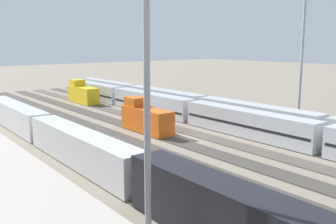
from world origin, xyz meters
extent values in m
plane|color=#756B5B|center=(0.00, 0.00, 0.00)|extent=(400.00, 400.00, 0.00)
cube|color=#3D3833|center=(0.00, -17.50, 0.06)|extent=(140.00, 2.80, 0.12)
cube|color=#3D3833|center=(0.00, -12.50, 0.06)|extent=(140.00, 2.80, 0.12)
cube|color=#3D3833|center=(0.00, -7.50, 0.06)|extent=(140.00, 2.80, 0.12)
cube|color=#4C443D|center=(0.00, -2.50, 0.06)|extent=(140.00, 2.80, 0.12)
cube|color=#3D3833|center=(0.00, 2.50, 0.06)|extent=(140.00, 2.80, 0.12)
cube|color=#3D3833|center=(0.00, 7.50, 0.06)|extent=(140.00, 2.80, 0.12)
cube|color=#4C443D|center=(0.00, 12.50, 0.06)|extent=(140.00, 2.80, 0.12)
cube|color=#4C443D|center=(0.00, 17.50, 0.06)|extent=(140.00, 2.80, 0.12)
cube|color=#B7BABF|center=(-1.64, -12.50, 2.02)|extent=(23.00, 3.00, 3.80)
cube|color=#1E6B9E|center=(-1.64, -12.50, 1.46)|extent=(22.40, 3.06, 0.36)
cube|color=#B7BABF|center=(22.56, -12.50, 2.02)|extent=(23.00, 3.00, 3.80)
cube|color=#1E6B9E|center=(22.56, -12.50, 1.55)|extent=(22.40, 3.06, 0.36)
cube|color=#B7BABF|center=(46.76, -12.50, 2.02)|extent=(23.00, 3.00, 3.80)
cube|color=#1E6B9E|center=(46.76, -12.50, 1.65)|extent=(22.40, 3.06, 0.36)
cube|color=black|center=(-23.64, 17.50, 2.32)|extent=(18.00, 3.00, 4.40)
cube|color=silver|center=(-1.94, 17.50, 2.02)|extent=(23.00, 3.00, 3.80)
cube|color=silver|center=(22.26, 17.50, 2.02)|extent=(23.00, 3.00, 3.80)
cube|color=#D85914|center=(6.91, 2.50, 1.92)|extent=(10.00, 3.00, 3.60)
cube|color=#D85914|center=(9.91, 2.50, 4.42)|extent=(3.00, 2.70, 1.40)
cube|color=#B7BABF|center=(-4.27, -7.50, 2.02)|extent=(23.00, 3.00, 3.80)
cube|color=black|center=(-4.27, -7.50, 1.90)|extent=(22.40, 3.06, 0.36)
cube|color=#B7BABF|center=(19.93, -7.50, 2.02)|extent=(23.00, 3.00, 3.80)
cube|color=black|center=(19.93, -7.50, 1.54)|extent=(22.40, 3.06, 0.36)
cube|color=#B7BABF|center=(44.13, -7.50, 2.02)|extent=(23.00, 3.00, 3.80)
cube|color=black|center=(44.13, -7.50, 1.63)|extent=(22.40, 3.06, 0.36)
cube|color=gold|center=(39.50, -2.50, 1.92)|extent=(10.00, 3.00, 3.60)
cube|color=gold|center=(42.50, -2.50, 4.42)|extent=(3.00, 2.70, 1.40)
cylinder|color=#9EA0A5|center=(-4.43, -20.15, 12.14)|extent=(0.44, 0.44, 24.27)
cylinder|color=#9EA0A5|center=(-20.22, 21.24, 11.93)|extent=(0.44, 0.44, 23.85)
camera|label=1|loc=(-39.80, 34.79, 13.49)|focal=40.49mm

